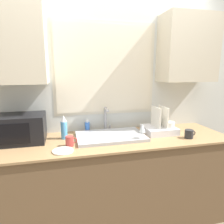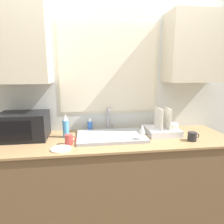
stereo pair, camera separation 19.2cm
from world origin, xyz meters
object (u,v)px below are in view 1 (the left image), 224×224
(dish_rack, at_px, (160,128))
(soap_bottle, at_px, (87,127))
(microwave, at_px, (20,128))
(spray_bottle, at_px, (64,128))
(wine_glass, at_px, (142,128))
(mug_near_sink, at_px, (70,141))
(faucet, at_px, (106,118))

(dish_rack, relative_size, soap_bottle, 2.30)
(microwave, bearing_deg, spray_bottle, -1.64)
(soap_bottle, relative_size, wine_glass, 0.81)
(soap_bottle, relative_size, mug_near_sink, 1.37)
(microwave, xyz_separation_m, mug_near_sink, (0.46, -0.23, -0.08))
(faucet, relative_size, spray_bottle, 1.13)
(mug_near_sink, distance_m, wine_glass, 0.69)
(faucet, xyz_separation_m, mug_near_sink, (-0.42, -0.38, -0.11))
(soap_bottle, distance_m, mug_near_sink, 0.44)
(microwave, bearing_deg, dish_rack, -2.59)
(microwave, distance_m, dish_rack, 1.44)
(spray_bottle, relative_size, mug_near_sink, 2.26)
(soap_bottle, bearing_deg, dish_rack, -15.87)
(spray_bottle, height_order, wine_glass, spray_bottle)
(mug_near_sink, bearing_deg, dish_rack, 9.88)
(soap_bottle, bearing_deg, spray_bottle, -146.48)
(mug_near_sink, bearing_deg, spray_bottle, 101.69)
(faucet, height_order, wine_glass, faucet)
(microwave, xyz_separation_m, spray_bottle, (0.41, -0.01, -0.02))
(dish_rack, distance_m, mug_near_sink, 0.99)
(faucet, bearing_deg, mug_near_sink, -137.65)
(mug_near_sink, bearing_deg, faucet, 42.35)
(microwave, relative_size, soap_bottle, 3.21)
(spray_bottle, height_order, mug_near_sink, spray_bottle)
(faucet, relative_size, wine_glass, 1.51)
(faucet, height_order, microwave, faucet)
(faucet, bearing_deg, wine_glass, -56.90)
(faucet, xyz_separation_m, microwave, (-0.87, -0.14, -0.02))
(dish_rack, relative_size, mug_near_sink, 3.14)
(spray_bottle, distance_m, soap_bottle, 0.31)
(faucet, xyz_separation_m, soap_bottle, (-0.21, 0.01, -0.09))
(microwave, bearing_deg, wine_glass, -13.16)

